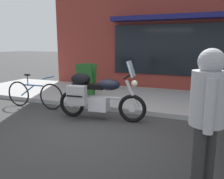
% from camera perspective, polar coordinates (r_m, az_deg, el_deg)
% --- Properties ---
extents(ground_plane, '(80.00, 80.00, 0.00)m').
position_cam_1_polar(ground_plane, '(4.98, -4.84, -9.73)').
color(ground_plane, '#333333').
extents(touring_motorcycle, '(2.15, 0.80, 1.40)m').
position_cam_1_polar(touring_motorcycle, '(5.47, -4.14, -1.17)').
color(touring_motorcycle, black).
rests_on(touring_motorcycle, ground_plane).
extents(parked_bicycle, '(1.82, 0.48, 0.95)m').
position_cam_1_polar(parked_bicycle, '(6.84, -18.44, -1.08)').
color(parked_bicycle, black).
rests_on(parked_bicycle, ground_plane).
extents(pedestrian_walking, '(0.41, 0.56, 1.72)m').
position_cam_1_polar(pedestrian_walking, '(2.77, 22.33, -3.97)').
color(pedestrian_walking, '#292929').
rests_on(pedestrian_walking, ground_plane).
extents(sandwich_board_sign, '(0.55, 0.43, 1.02)m').
position_cam_1_polar(sandwich_board_sign, '(7.57, -6.24, 2.43)').
color(sandwich_board_sign, '#1E511E').
rests_on(sandwich_board_sign, sidewalk_curb).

